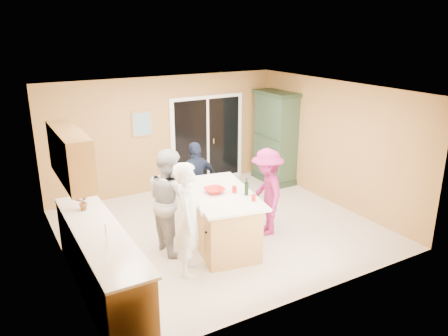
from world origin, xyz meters
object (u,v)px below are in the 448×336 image
woman_grey (170,200)px  woman_navy (196,181)px  woman_white (189,219)px  kitchen_island (221,221)px  woman_magenta (267,192)px  green_hutch (276,138)px

woman_grey → woman_navy: 1.31m
woman_white → woman_grey: size_ratio=1.01×
kitchen_island → woman_white: 1.08m
woman_navy → woman_magenta: bearing=119.4°
green_hutch → woman_grey: green_hutch is taller
kitchen_island → green_hutch: green_hutch is taller
green_hutch → woman_magenta: 2.90m
woman_white → woman_grey: (0.05, 0.84, -0.01)m
woman_grey → woman_magenta: 1.78m
green_hutch → woman_magenta: green_hutch is taller
green_hutch → woman_grey: size_ratio=1.24×
kitchen_island → woman_grey: woman_grey is taller
woman_grey → woman_navy: bearing=-48.8°
green_hutch → woman_grey: 4.07m
woman_grey → woman_navy: size_ratio=1.14×
woman_white → kitchen_island: bearing=-23.5°
woman_white → woman_magenta: (1.80, 0.54, -0.09)m
green_hutch → woman_navy: (-2.64, -1.03, -0.29)m
kitchen_island → woman_grey: (-0.79, 0.32, 0.42)m
woman_navy → woman_magenta: size_ratio=0.97×
woman_magenta → woman_navy: bearing=-127.8°
woman_grey → kitchen_island: bearing=-114.9°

